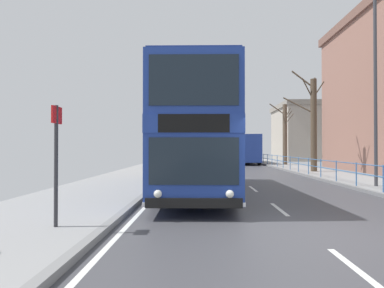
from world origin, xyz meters
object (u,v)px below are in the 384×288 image
Objects in this scene: double_decker_bus_main at (195,136)px; bare_tree_far_00 at (313,122)px; bus_stop_sign_near at (56,152)px; background_building_00 at (314,132)px; bare_tree_far_01 at (285,134)px; street_lamp_far_side at (375,73)px; background_bus_far_lane at (245,148)px.

bare_tree_far_00 reaches higher than double_decker_bus_main.
background_building_00 is at bearing 64.92° from bus_stop_sign_near.
double_decker_bus_main is 21.59m from bare_tree_far_01.
bare_tree_far_00 is 9.59m from bare_tree_far_01.
street_lamp_far_side is (10.58, 7.66, 3.33)m from bus_stop_sign_near.
background_bus_far_lane is 1.08× the size of street_lamp_far_side.
bare_tree_far_00 is (2.97, -13.82, 1.86)m from background_bus_far_lane.
background_bus_far_lane is at bearing 77.81° from double_decker_bus_main.
bus_stop_sign_near is at bearing -113.43° from bare_tree_far_01.
bare_tree_far_00 is (10.94, 16.68, 1.89)m from bus_stop_sign_near.
double_decker_bus_main is 7.06m from bus_stop_sign_near.
double_decker_bus_main is 24.58m from background_bus_far_lane.
double_decker_bus_main is 1.26× the size of street_lamp_far_side.
bare_tree_far_01 reaches higher than bus_stop_sign_near.
bus_stop_sign_near is 46.11m from background_building_00.
street_lamp_far_side reaches higher than double_decker_bus_main.
background_bus_far_lane is at bearing 102.14° from bare_tree_far_00.
street_lamp_far_side reaches higher than background_building_00.
bare_tree_far_01 is (0.80, 18.59, -1.81)m from street_lamp_far_side.
background_building_00 is at bearing 44.13° from background_bus_far_lane.
double_decker_bus_main is at bearing -102.19° from background_bus_far_lane.
background_building_00 is (8.58, 25.03, 0.50)m from bare_tree_far_00.
double_decker_bus_main is 1.18× the size of background_bus_far_lane.
double_decker_bus_main is 4.27× the size of bus_stop_sign_near.
street_lamp_far_side is (2.61, -22.83, 3.30)m from background_bus_far_lane.
background_bus_far_lane is 16.27m from background_building_00.
bare_tree_far_00 is at bearing 87.68° from street_lamp_far_side.
bare_tree_far_01 is (11.38, 26.25, 1.52)m from bus_stop_sign_near.
bare_tree_far_00 is (8.16, 10.21, 1.33)m from double_decker_bus_main.
bare_tree_far_01 is 17.49m from background_building_00.
double_decker_bus_main is 39.06m from background_building_00.
street_lamp_far_side is at bearing 35.92° from bus_stop_sign_near.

